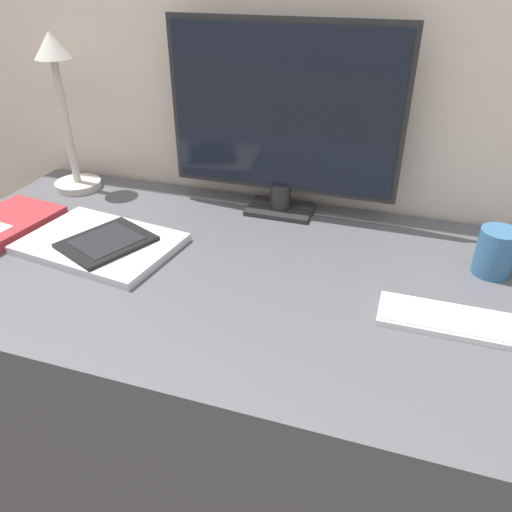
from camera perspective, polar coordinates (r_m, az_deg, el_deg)
The scene contains 9 objects.
wall_back at distance 1.29m, azimuth 6.43°, elevation 25.74°, with size 3.60×0.05×2.40m.
desk at distance 1.30m, azimuth 0.18°, elevation -15.70°, with size 1.57×0.74×0.74m.
monitor at distance 1.23m, azimuth 3.11°, elevation 15.53°, with size 0.57×0.11×0.46m.
keyboard at distance 0.98m, azimuth 21.51°, elevation -6.89°, with size 0.26×0.10×0.01m.
laptop at distance 1.20m, azimuth -17.34°, elevation 1.36°, with size 0.37×0.28×0.02m.
ereader at distance 1.17m, azimuth -16.71°, elevation 1.56°, with size 0.21×0.23×0.01m.
desk_lamp at distance 1.47m, azimuth -21.22°, elevation 15.74°, with size 0.13×0.13×0.42m.
notebook at distance 1.36m, azimuth -26.83°, elevation 3.22°, with size 0.20×0.27×0.03m.
coffee_mug at distance 1.14m, azimuth 25.83°, elevation 0.38°, with size 0.12×0.08×0.10m.
Camera 1 is at (0.27, -0.68, 1.31)m, focal length 35.00 mm.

